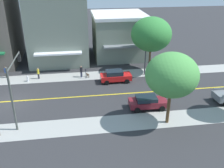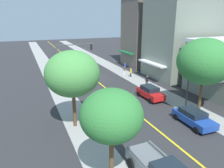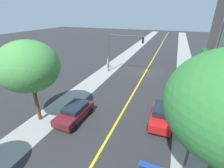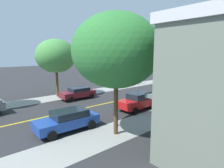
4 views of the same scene
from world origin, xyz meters
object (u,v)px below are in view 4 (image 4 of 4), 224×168
object	(u,v)px
red_sedan_left_curb	(138,101)
pedestrian_white_shirt	(141,78)
small_dog	(177,103)
street_lamp	(117,79)
maroon_sedan_right_curb	(78,93)
blue_sedan_left_curb	(68,120)
pedestrian_yellow_shirt	(209,91)
street_tree_left_far	(56,56)
traffic_light_mast	(147,60)
pedestrian_black_shirt	(183,98)
street_tree_right_corner	(116,51)
fire_hydrant	(208,92)
parking_meter	(175,97)

from	to	relation	value
red_sedan_left_curb	pedestrian_white_shirt	xyz separation A→B (m)	(10.49, -12.72, 0.13)
small_dog	street_lamp	bearing A→B (deg)	-126.18
street_lamp	maroon_sedan_right_curb	size ratio (longest dim) A/B	1.40
blue_sedan_left_curb	pedestrian_yellow_shirt	bearing A→B (deg)	173.84
street_tree_left_far	maroon_sedan_right_curb	xyz separation A→B (m)	(-3.08, -1.20, -4.43)
red_sedan_left_curb	maroon_sedan_right_curb	distance (m)	7.95
red_sedan_left_curb	maroon_sedan_right_curb	bearing A→B (deg)	-73.45
traffic_light_mast	pedestrian_black_shirt	distance (m)	12.64
street_tree_right_corner	street_tree_left_far	xyz separation A→B (m)	(13.51, -1.98, -0.48)
street_lamp	blue_sedan_left_curb	size ratio (longest dim) A/B	1.29
pedestrian_white_shirt	street_tree_left_far	bearing A→B (deg)	159.60
pedestrian_white_shirt	fire_hydrant	bearing A→B (deg)	-113.76
traffic_light_mast	small_dog	world-z (taller)	traffic_light_mast
fire_hydrant	small_dog	xyz separation A→B (m)	(-0.27, 8.20, -0.03)
street_tree_right_corner	small_dog	xyz separation A→B (m)	(0.70, -9.22, -5.29)
street_tree_right_corner	street_lamp	xyz separation A→B (m)	(1.00, -0.97, -1.99)
street_tree_left_far	parking_meter	distance (m)	15.05
maroon_sedan_right_curb	pedestrian_yellow_shirt	distance (m)	16.40
maroon_sedan_right_curb	pedestrian_white_shirt	size ratio (longest dim) A/B	2.34
blue_sedan_left_curb	pedestrian_black_shirt	bearing A→B (deg)	171.54
blue_sedan_left_curb	fire_hydrant	bearing A→B (deg)	176.47
traffic_light_mast	blue_sedan_left_curb	distance (m)	20.86
traffic_light_mast	pedestrian_black_shirt	bearing A→B (deg)	-33.31
fire_hydrant	pedestrian_yellow_shirt	distance (m)	1.62
fire_hydrant	maroon_sedan_right_curb	xyz separation A→B (m)	(9.46, 14.24, 0.35)
pedestrian_black_shirt	street_lamp	bearing A→B (deg)	-77.73
street_tree_right_corner	maroon_sedan_right_curb	size ratio (longest dim) A/B	1.93
maroon_sedan_right_curb	blue_sedan_left_curb	size ratio (longest dim) A/B	0.92
traffic_light_mast	pedestrian_white_shirt	world-z (taller)	traffic_light_mast
street_tree_left_far	pedestrian_yellow_shirt	bearing A→B (deg)	-133.32
parking_meter	maroon_sedan_right_curb	xyz separation A→B (m)	(9.26, 6.29, -0.18)
pedestrian_black_shirt	red_sedan_left_curb	bearing A→B (deg)	-101.70
street_tree_right_corner	pedestrian_white_shirt	bearing A→B (deg)	-53.88
maroon_sedan_right_curb	pedestrian_white_shirt	bearing A→B (deg)	-167.69
street_tree_left_far	red_sedan_left_curb	size ratio (longest dim) A/B	1.75
street_tree_left_far	small_dog	bearing A→B (deg)	-150.52
red_sedan_left_curb	pedestrian_black_shirt	xyz separation A→B (m)	(-2.27, -4.52, 0.05)
fire_hydrant	blue_sedan_left_curb	distance (m)	19.70
street_tree_left_far	street_lamp	world-z (taller)	street_tree_left_far
parking_meter	small_dog	size ratio (longest dim) A/B	2.00
parking_meter	traffic_light_mast	distance (m)	12.49
street_tree_left_far	pedestrian_yellow_shirt	distance (m)	19.80
street_tree_right_corner	maroon_sedan_right_curb	xyz separation A→B (m)	(10.43, -3.18, -4.91)
fire_hydrant	red_sedan_left_curb	size ratio (longest dim) A/B	0.20
parking_meter	pedestrian_yellow_shirt	distance (m)	6.62
street_tree_left_far	traffic_light_mast	world-z (taller)	street_tree_left_far
street_tree_left_far	pedestrian_black_shirt	size ratio (longest dim) A/B	4.35
street_lamp	maroon_sedan_right_curb	distance (m)	10.12
fire_hydrant	pedestrian_yellow_shirt	size ratio (longest dim) A/B	0.51
street_tree_left_far	red_sedan_left_curb	xyz separation A→B (m)	(-10.66, -3.58, -4.35)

